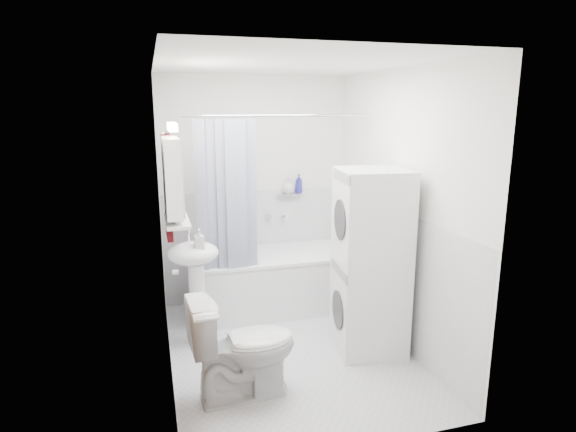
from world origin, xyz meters
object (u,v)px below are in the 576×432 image
object	(u,v)px
washer_dryer	(370,262)
toilet	(243,347)
bathtub	(272,278)
sink	(194,269)

from	to	relation	value
washer_dryer	toilet	size ratio (longest dim) A/B	2.04
toilet	bathtub	bearing A→B (deg)	-25.61
bathtub	washer_dryer	world-z (taller)	washer_dryer
toilet	washer_dryer	bearing A→B (deg)	-74.95
bathtub	washer_dryer	distance (m)	1.29
bathtub	toilet	xyz separation A→B (m)	(-0.59, -1.45, 0.05)
bathtub	toilet	distance (m)	1.57
sink	toilet	distance (m)	0.97
sink	washer_dryer	distance (m)	1.51
washer_dryer	toilet	xyz separation A→B (m)	(-1.18, -0.40, -0.41)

